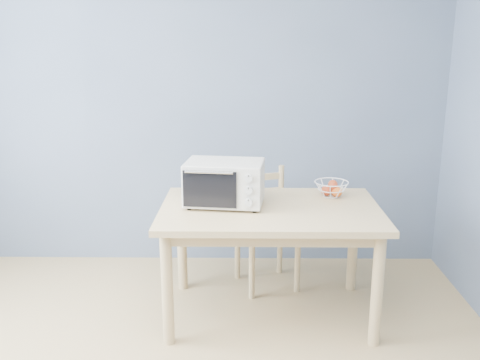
{
  "coord_description": "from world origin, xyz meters",
  "views": [
    {
      "loc": [
        0.45,
        -1.93,
        1.79
      ],
      "look_at": [
        0.41,
        1.31,
        0.93
      ],
      "focal_mm": 40.0,
      "sensor_mm": 36.0,
      "label": 1
    }
  ],
  "objects_px": {
    "toaster_oven": "(221,182)",
    "fruit_basket": "(331,188)",
    "dining_table": "(270,222)",
    "dining_chair": "(265,229)"
  },
  "relations": [
    {
      "from": "dining_table",
      "to": "toaster_oven",
      "type": "xyz_separation_m",
      "value": [
        -0.31,
        0.04,
        0.25
      ]
    },
    {
      "from": "toaster_oven",
      "to": "dining_chair",
      "type": "xyz_separation_m",
      "value": [
        0.3,
        0.43,
        -0.47
      ]
    },
    {
      "from": "toaster_oven",
      "to": "dining_chair",
      "type": "distance_m",
      "value": 0.71
    },
    {
      "from": "fruit_basket",
      "to": "dining_chair",
      "type": "distance_m",
      "value": 0.63
    },
    {
      "from": "toaster_oven",
      "to": "fruit_basket",
      "type": "xyz_separation_m",
      "value": [
        0.74,
        0.2,
        -0.09
      ]
    },
    {
      "from": "dining_table",
      "to": "fruit_basket",
      "type": "relative_size",
      "value": 5.05
    },
    {
      "from": "dining_chair",
      "to": "toaster_oven",
      "type": "bearing_deg",
      "value": -142.76
    },
    {
      "from": "dining_table",
      "to": "toaster_oven",
      "type": "bearing_deg",
      "value": 172.32
    },
    {
      "from": "dining_table",
      "to": "toaster_oven",
      "type": "height_order",
      "value": "toaster_oven"
    },
    {
      "from": "toaster_oven",
      "to": "dining_table",
      "type": "bearing_deg",
      "value": -1.13
    }
  ]
}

